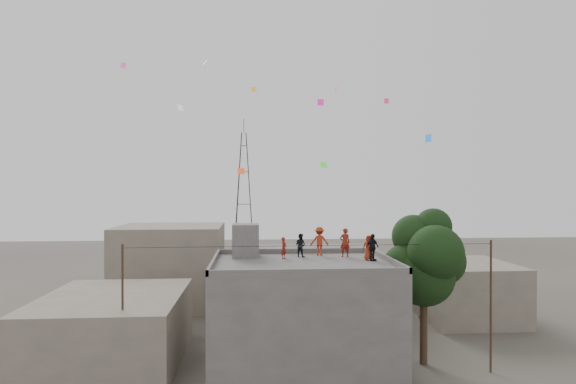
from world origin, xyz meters
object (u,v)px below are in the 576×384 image
Objects in this scene: tree at (426,260)px; person_dark_adult at (372,247)px; stair_head_box at (246,240)px; transmission_tower at (244,197)px; person_red_adult at (345,243)px.

person_dark_adult is at bearing -176.41° from tree.
stair_head_box reaches higher than person_dark_adult.
transmission_tower reaches higher than tree.
stair_head_box is at bearing -11.47° from person_red_adult.
stair_head_box is 6.06m from person_red_adult.
transmission_tower is 11.43× the size of person_red_adult.
person_red_adult is at bearing -4.99° from stair_head_box.
person_dark_adult is at bearing 120.91° from person_red_adult.
person_red_adult is (-4.53, 1.48, 0.87)m from tree.
person_red_adult reaches higher than person_dark_adult.
tree is 5.20× the size of person_red_adult.
stair_head_box is 10.80m from tree.
transmission_tower is 12.84× the size of person_dark_adult.
stair_head_box reaches higher than person_red_adult.
tree is 41.12m from transmission_tower.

